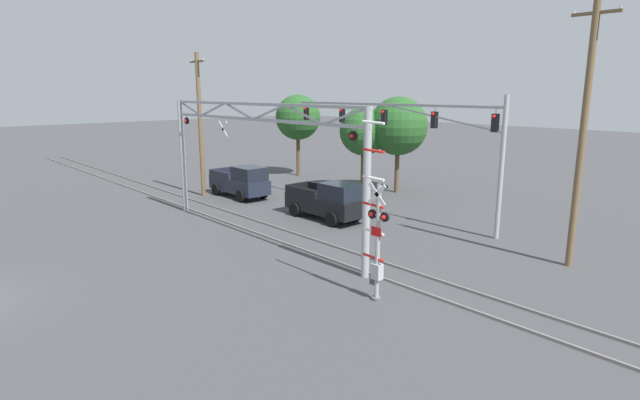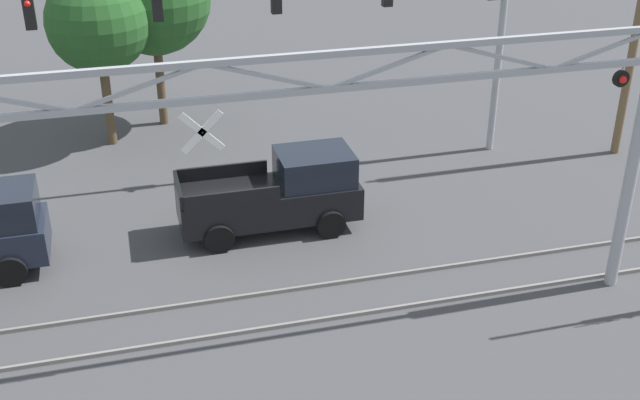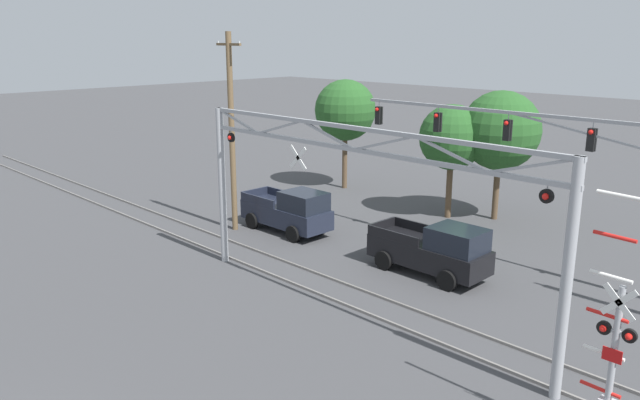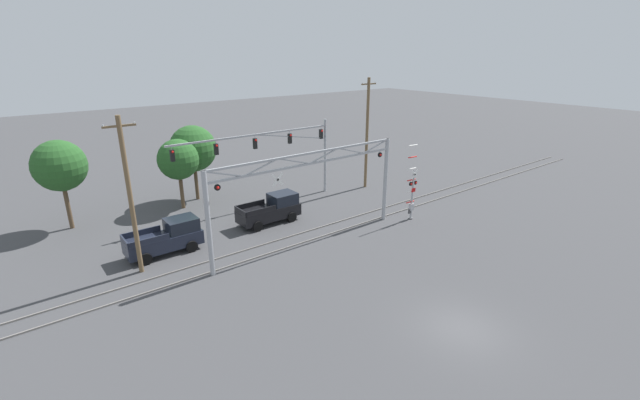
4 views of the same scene
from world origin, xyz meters
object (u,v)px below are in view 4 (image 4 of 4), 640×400
crossing_gantry (310,185)px  utility_pole_right (367,133)px  background_tree_far_left_verge (178,160)px  crossing_signal_mast (412,194)px  pickup_truck_lead (272,209)px  traffic_signal_span (284,146)px  background_tree_beyond_span (193,149)px  pickup_truck_following (168,237)px  utility_pole_left (130,196)px  background_tree_far_right_verge (60,166)px

crossing_gantry → utility_pole_right: (12.34, 7.30, 1.10)m
utility_pole_right → background_tree_far_left_verge: (-16.82, 5.31, -1.15)m
crossing_signal_mast → pickup_truck_lead: crossing_signal_mast is taller
traffic_signal_span → background_tree_beyond_span: traffic_signal_span is taller
background_tree_beyond_span → crossing_gantry: bearing=-79.8°
crossing_gantry → background_tree_beyond_span: (-2.53, 14.10, 0.36)m
pickup_truck_following → utility_pole_left: 4.84m
traffic_signal_span → utility_pole_right: 8.82m
pickup_truck_lead → background_tree_beyond_span: bearing=105.3°
crossing_gantry → traffic_signal_span: traffic_signal_span is taller
pickup_truck_lead → utility_pole_left: 11.62m
crossing_gantry → background_tree_far_right_verge: (-13.01, 13.55, 0.59)m
background_tree_beyond_span → background_tree_far_right_verge: bearing=-177.0°
pickup_truck_lead → utility_pole_left: bearing=-169.9°
utility_pole_right → background_tree_far_right_verge: size_ratio=1.54×
pickup_truck_following → background_tree_far_left_verge: bearing=63.0°
traffic_signal_span → utility_pole_left: 15.52m
traffic_signal_span → pickup_truck_lead: 6.58m
background_tree_far_right_verge → utility_pole_left: bearing=-78.2°
crossing_gantry → background_tree_far_right_verge: size_ratio=2.20×
crossing_signal_mast → background_tree_far_left_verge: (-13.70, 13.95, 2.17)m
crossing_signal_mast → utility_pole_left: bearing=167.5°
utility_pole_right → crossing_gantry: bearing=-149.4°
pickup_truck_lead → background_tree_beyond_span: (-2.48, 9.07, 3.66)m
crossing_gantry → traffic_signal_span: bearing=67.3°
pickup_truck_following → utility_pole_left: utility_pole_left is taller
utility_pole_right → pickup_truck_lead: bearing=-169.6°
utility_pole_right → background_tree_far_left_verge: bearing=162.5°
crossing_gantry → background_tree_beyond_span: size_ratio=2.23×
background_tree_far_left_verge → background_tree_far_right_verge: background_tree_far_right_verge is taller
traffic_signal_span → background_tree_far_left_verge: (-8.13, 3.90, -0.77)m
crossing_signal_mast → background_tree_far_right_verge: (-22.22, 14.89, 2.81)m
traffic_signal_span → crossing_signal_mast: bearing=-61.0°
utility_pole_left → crossing_signal_mast: bearing=-12.5°
pickup_truck_lead → background_tree_far_right_verge: bearing=146.7°
utility_pole_left → background_tree_far_left_verge: utility_pole_left is taller
pickup_truck_lead → pickup_truck_following: size_ratio=1.02×
pickup_truck_following → background_tree_far_left_verge: background_tree_far_left_verge is taller
crossing_gantry → pickup_truck_following: (-8.49, 4.74, -3.30)m
crossing_signal_mast → pickup_truck_following: crossing_signal_mast is taller
crossing_gantry → pickup_truck_lead: size_ratio=3.01×
crossing_signal_mast → pickup_truck_lead: (-9.27, 6.37, -1.08)m
utility_pole_right → background_tree_beyond_span: (-14.88, 6.80, -0.74)m
utility_pole_right → background_tree_far_right_verge: bearing=166.1°
crossing_gantry → background_tree_far_left_verge: (-4.48, 12.61, -0.05)m
crossing_signal_mast → background_tree_beyond_span: (-11.75, 15.44, 2.58)m
traffic_signal_span → utility_pole_left: (-14.47, -5.60, -0.11)m
crossing_gantry → utility_pole_left: 11.27m
traffic_signal_span → background_tree_far_left_verge: traffic_signal_span is taller
utility_pole_left → pickup_truck_lead: bearing=10.1°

